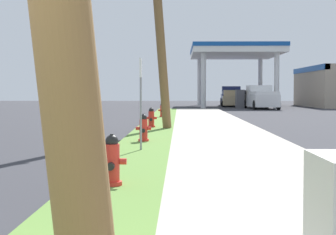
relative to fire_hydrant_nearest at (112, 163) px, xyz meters
The scene contains 12 objects.
fire_hydrant_nearest is the anchor object (origin of this frame).
fire_hydrant_second 6.97m from the fire_hydrant_nearest, 90.05° to the left, with size 0.42×0.38×0.74m.
fire_hydrant_third 12.73m from the fire_hydrant_nearest, 90.42° to the left, with size 0.42×0.37×0.74m.
fire_hydrant_fourth 21.07m from the fire_hydrant_nearest, 89.85° to the left, with size 0.42×0.37×0.74m.
fire_hydrant_fifth 27.56m from the fire_hydrant_nearest, 89.83° to the left, with size 0.42×0.38×0.74m.
utility_pole_midground 12.46m from the fire_hydrant_nearest, 89.02° to the left, with size 1.29×1.71×8.59m.
street_sign_post 4.95m from the fire_hydrant_nearest, 89.08° to the left, with size 0.05×0.36×2.12m.
gas_station_canopy 46.58m from the fire_hydrant_nearest, 72.37° to the left, with size 17.49×12.45×5.67m.
car_tan_by_near_pump 44.70m from the fire_hydrant_nearest, 82.33° to the left, with size 2.17×4.60×1.57m.
car_black_by_far_pump 51.93m from the fire_hydrant_nearest, 81.13° to the left, with size 2.25×4.63×1.57m.
truck_navy_at_forecourt 48.06m from the fire_hydrant_nearest, 82.57° to the left, with size 2.38×5.50×1.97m.
truck_white_on_apron 38.64m from the fire_hydrant_nearest, 78.41° to the left, with size 2.40×5.50×1.97m.
Camera 1 is at (1.63, -2.52, 1.48)m, focal length 58.41 mm.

